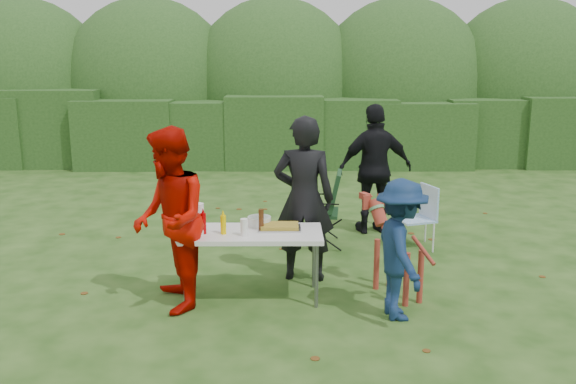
{
  "coord_description": "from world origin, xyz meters",
  "views": [
    {
      "loc": [
        0.23,
        -6.21,
        2.59
      ],
      "look_at": [
        0.27,
        0.75,
        1.0
      ],
      "focal_mm": 38.0,
      "sensor_mm": 36.0,
      "label": 1
    }
  ],
  "objects_px": {
    "person_cook": "(304,199)",
    "ketchup_bottle": "(203,224)",
    "camping_chair": "(317,208)",
    "person_black_puffy": "(375,169)",
    "folding_table": "(252,236)",
    "person_red_jacket": "(170,220)",
    "mustard_bottle": "(223,225)",
    "dog": "(399,252)",
    "lawn_chair": "(414,217)",
    "beer_bottle": "(261,220)",
    "paper_towel_roll": "(199,215)",
    "child": "(401,250)"
  },
  "relations": [
    {
      "from": "person_cook",
      "to": "lawn_chair",
      "type": "height_order",
      "value": "person_cook"
    },
    {
      "from": "folding_table",
      "to": "lawn_chair",
      "type": "relative_size",
      "value": 1.75
    },
    {
      "from": "dog",
      "to": "beer_bottle",
      "type": "bearing_deg",
      "value": 63.14
    },
    {
      "from": "person_cook",
      "to": "dog",
      "type": "height_order",
      "value": "person_cook"
    },
    {
      "from": "dog",
      "to": "camping_chair",
      "type": "relative_size",
      "value": 1.02
    },
    {
      "from": "lawn_chair",
      "to": "mustard_bottle",
      "type": "bearing_deg",
      "value": 18.96
    },
    {
      "from": "person_black_puffy",
      "to": "ketchup_bottle",
      "type": "xyz_separation_m",
      "value": [
        -2.17,
        -2.56,
        -0.09
      ]
    },
    {
      "from": "person_red_jacket",
      "to": "person_cook",
      "type": "bearing_deg",
      "value": 105.05
    },
    {
      "from": "dog",
      "to": "paper_towel_roll",
      "type": "xyz_separation_m",
      "value": [
        -2.16,
        0.16,
        0.37
      ]
    },
    {
      "from": "mustard_bottle",
      "to": "person_cook",
      "type": "bearing_deg",
      "value": 37.16
    },
    {
      "from": "dog",
      "to": "mustard_bottle",
      "type": "distance_m",
      "value": 1.9
    },
    {
      "from": "mustard_bottle",
      "to": "ketchup_bottle",
      "type": "xyz_separation_m",
      "value": [
        -0.21,
        0.01,
        0.01
      ]
    },
    {
      "from": "person_red_jacket",
      "to": "camping_chair",
      "type": "bearing_deg",
      "value": 126.89
    },
    {
      "from": "person_cook",
      "to": "ketchup_bottle",
      "type": "distance_m",
      "value": 1.25
    },
    {
      "from": "lawn_chair",
      "to": "paper_towel_roll",
      "type": "distance_m",
      "value": 3.14
    },
    {
      "from": "person_cook",
      "to": "dog",
      "type": "xyz_separation_m",
      "value": [
        1.01,
        -0.54,
        -0.46
      ]
    },
    {
      "from": "child",
      "to": "lawn_chair",
      "type": "height_order",
      "value": "child"
    },
    {
      "from": "person_black_puffy",
      "to": "camping_chair",
      "type": "relative_size",
      "value": 1.82
    },
    {
      "from": "camping_chair",
      "to": "paper_towel_roll",
      "type": "height_order",
      "value": "camping_chair"
    },
    {
      "from": "ketchup_bottle",
      "to": "paper_towel_roll",
      "type": "bearing_deg",
      "value": 107.96
    },
    {
      "from": "person_red_jacket",
      "to": "ketchup_bottle",
      "type": "height_order",
      "value": "person_red_jacket"
    },
    {
      "from": "dog",
      "to": "mustard_bottle",
      "type": "height_order",
      "value": "dog"
    },
    {
      "from": "folding_table",
      "to": "child",
      "type": "height_order",
      "value": "child"
    },
    {
      "from": "person_red_jacket",
      "to": "dog",
      "type": "height_order",
      "value": "person_red_jacket"
    },
    {
      "from": "person_cook",
      "to": "dog",
      "type": "distance_m",
      "value": 1.23
    },
    {
      "from": "lawn_chair",
      "to": "paper_towel_roll",
      "type": "xyz_separation_m",
      "value": [
        -2.7,
        -1.55,
        0.44
      ]
    },
    {
      "from": "person_red_jacket",
      "to": "paper_towel_roll",
      "type": "height_order",
      "value": "person_red_jacket"
    },
    {
      "from": "person_cook",
      "to": "mustard_bottle",
      "type": "xyz_separation_m",
      "value": [
        -0.86,
        -0.65,
        -0.12
      ]
    },
    {
      "from": "ketchup_bottle",
      "to": "dog",
      "type": "bearing_deg",
      "value": 2.87
    },
    {
      "from": "person_cook",
      "to": "child",
      "type": "bearing_deg",
      "value": 136.69
    },
    {
      "from": "folding_table",
      "to": "camping_chair",
      "type": "distance_m",
      "value": 2.04
    },
    {
      "from": "dog",
      "to": "lawn_chair",
      "type": "bearing_deg",
      "value": -44.28
    },
    {
      "from": "child",
      "to": "dog",
      "type": "height_order",
      "value": "child"
    },
    {
      "from": "person_black_puffy",
      "to": "ketchup_bottle",
      "type": "relative_size",
      "value": 8.58
    },
    {
      "from": "person_cook",
      "to": "person_red_jacket",
      "type": "bearing_deg",
      "value": 37.52
    },
    {
      "from": "beer_bottle",
      "to": "paper_towel_roll",
      "type": "distance_m",
      "value": 0.71
    },
    {
      "from": "person_black_puffy",
      "to": "paper_towel_roll",
      "type": "distance_m",
      "value": 3.21
    },
    {
      "from": "folding_table",
      "to": "person_black_puffy",
      "type": "height_order",
      "value": "person_black_puffy"
    },
    {
      "from": "person_black_puffy",
      "to": "lawn_chair",
      "type": "distance_m",
      "value": 1.0
    },
    {
      "from": "ketchup_bottle",
      "to": "person_red_jacket",
      "type": "bearing_deg",
      "value": -148.81
    },
    {
      "from": "person_cook",
      "to": "lawn_chair",
      "type": "relative_size",
      "value": 2.24
    },
    {
      "from": "child",
      "to": "ketchup_bottle",
      "type": "bearing_deg",
      "value": 70.8
    },
    {
      "from": "person_red_jacket",
      "to": "person_black_puffy",
      "type": "bearing_deg",
      "value": 121.88
    },
    {
      "from": "child",
      "to": "camping_chair",
      "type": "bearing_deg",
      "value": 9.43
    },
    {
      "from": "beer_bottle",
      "to": "person_red_jacket",
      "type": "bearing_deg",
      "value": -162.45
    },
    {
      "from": "camping_chair",
      "to": "ketchup_bottle",
      "type": "bearing_deg",
      "value": 62.64
    },
    {
      "from": "folding_table",
      "to": "mustard_bottle",
      "type": "xyz_separation_m",
      "value": [
        -0.29,
        -0.08,
        0.15
      ]
    },
    {
      "from": "folding_table",
      "to": "person_red_jacket",
      "type": "distance_m",
      "value": 0.89
    },
    {
      "from": "person_black_puffy",
      "to": "folding_table",
      "type": "bearing_deg",
      "value": 44.58
    },
    {
      "from": "person_red_jacket",
      "to": "beer_bottle",
      "type": "height_order",
      "value": "person_red_jacket"
    }
  ]
}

